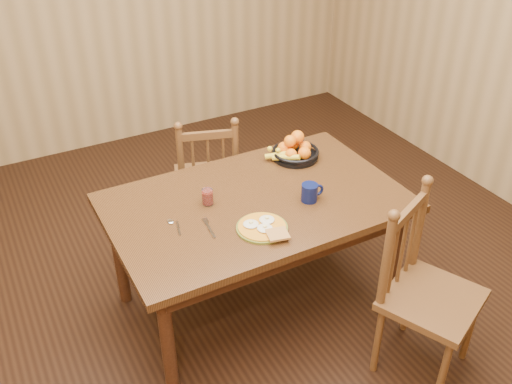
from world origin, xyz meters
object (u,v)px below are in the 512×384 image
dining_table (256,212)px  coffee_mug (310,192)px  chair_near (425,293)px  fruit_bowl (294,150)px  chair_far (208,179)px  breakfast_plate (263,227)px

dining_table → coffee_mug: 0.32m
chair_near → fruit_bowl: 1.15m
fruit_bowl → coffee_mug: bearing=-111.3°
chair_far → breakfast_plate: size_ratio=3.15×
breakfast_plate → coffee_mug: size_ratio=2.22×
breakfast_plate → fruit_bowl: fruit_bowl is taller
coffee_mug → fruit_bowl: bearing=68.7°
chair_near → coffee_mug: size_ratio=7.51×
coffee_mug → dining_table: bearing=150.8°
dining_table → chair_far: bearing=86.8°
dining_table → coffee_mug: (0.26, -0.14, 0.14)m
chair_far → chair_near: 1.65m
coffee_mug → chair_far: bearing=103.2°
chair_far → breakfast_plate: 1.08m
chair_far → fruit_bowl: (0.39, -0.47, 0.35)m
dining_table → fruit_bowl: bearing=34.9°
chair_far → coffee_mug: chair_far is taller
dining_table → chair_far: (0.04, 0.77, -0.21)m
chair_far → chair_near: size_ratio=0.93×
dining_table → chair_far: chair_far is taller
coffee_mug → fruit_bowl: (0.17, 0.44, 0.00)m
chair_far → breakfast_plate: (-0.14, -1.02, 0.31)m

